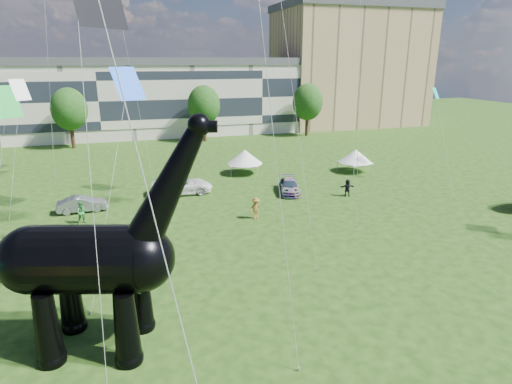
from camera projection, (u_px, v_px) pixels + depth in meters
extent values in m
plane|color=#16330C|center=(245.00, 353.00, 19.36)|extent=(220.00, 220.00, 0.00)
cube|color=beige|center=(100.00, 102.00, 72.00)|extent=(78.00, 11.00, 12.00)
cube|color=tan|center=(348.00, 69.00, 86.67)|extent=(28.00, 18.00, 22.00)
cylinder|color=#382314|center=(73.00, 137.00, 63.96)|extent=(0.56, 0.56, 3.20)
ellipsoid|color=#14380F|center=(69.00, 106.00, 62.56)|extent=(5.20, 5.20, 6.24)
cylinder|color=#382314|center=(205.00, 131.00, 69.54)|extent=(0.56, 0.56, 3.20)
ellipsoid|color=#14380F|center=(204.00, 102.00, 68.15)|extent=(5.20, 5.20, 6.24)
cylinder|color=#382314|center=(307.00, 126.00, 74.57)|extent=(0.56, 0.56, 3.20)
ellipsoid|color=#14380F|center=(308.00, 99.00, 73.18)|extent=(5.20, 5.20, 6.24)
cone|color=black|center=(47.00, 329.00, 18.25)|extent=(1.44, 1.44, 3.37)
sphere|color=black|center=(52.00, 358.00, 18.69)|extent=(1.23, 1.23, 1.23)
cone|color=black|center=(71.00, 298.00, 20.61)|extent=(1.44, 1.44, 3.37)
sphere|color=black|center=(74.00, 325.00, 21.05)|extent=(1.23, 1.23, 1.23)
cone|color=black|center=(127.00, 329.00, 18.30)|extent=(1.44, 1.44, 3.37)
sphere|color=black|center=(130.00, 358.00, 18.74)|extent=(1.23, 1.23, 1.23)
cone|color=black|center=(141.00, 298.00, 20.66)|extent=(1.44, 1.44, 3.37)
sphere|color=black|center=(143.00, 324.00, 21.10)|extent=(1.23, 1.23, 1.23)
cylinder|color=black|center=(88.00, 259.00, 18.66)|extent=(5.37, 4.22, 3.03)
sphere|color=black|center=(33.00, 259.00, 18.63)|extent=(3.03, 3.03, 3.03)
sphere|color=black|center=(142.00, 259.00, 18.69)|extent=(2.92, 2.92, 2.92)
cone|color=black|center=(169.00, 187.00, 17.75)|extent=(4.53, 2.79, 5.95)
sphere|color=black|center=(199.00, 125.00, 17.01)|extent=(0.94, 0.94, 0.94)
cylinder|color=black|center=(208.00, 127.00, 17.03)|extent=(0.89, 0.69, 0.49)
imported|color=slate|center=(82.00, 204.00, 37.21)|extent=(4.21, 1.68, 1.36)
imported|color=white|center=(182.00, 185.00, 42.24)|extent=(6.02, 2.82, 1.67)
imported|color=#595960|center=(289.00, 186.00, 42.53)|extent=(3.03, 4.94, 1.34)
cube|color=silver|center=(245.00, 164.00, 49.54)|extent=(4.05, 4.05, 0.13)
cone|color=silver|center=(245.00, 157.00, 49.28)|extent=(5.13, 5.13, 1.60)
cylinder|color=#999999|center=(231.00, 172.00, 48.32)|extent=(0.06, 0.06, 1.17)
cylinder|color=#999999|center=(257.00, 172.00, 48.25)|extent=(0.06, 0.06, 1.17)
cylinder|color=#999999|center=(233.00, 166.00, 51.17)|extent=(0.06, 0.06, 1.17)
cylinder|color=#999999|center=(258.00, 166.00, 51.10)|extent=(0.06, 0.06, 1.17)
cube|color=white|center=(355.00, 162.00, 50.50)|extent=(3.63, 3.63, 0.12)
cone|color=white|center=(356.00, 156.00, 50.26)|extent=(4.60, 4.60, 1.51)
cylinder|color=#999999|center=(354.00, 171.00, 48.82)|extent=(0.06, 0.06, 1.11)
cylinder|color=#999999|center=(372.00, 168.00, 50.16)|extent=(0.06, 0.06, 1.11)
cylinder|color=#999999|center=(338.00, 166.00, 51.16)|extent=(0.06, 0.06, 1.11)
cylinder|color=#999999|center=(355.00, 163.00, 52.50)|extent=(0.06, 0.06, 1.11)
imported|color=black|center=(347.00, 188.00, 41.43)|extent=(1.60, 0.61, 1.70)
imported|color=teal|center=(358.00, 159.00, 53.80)|extent=(0.47, 0.64, 1.64)
imported|color=brown|center=(256.00, 208.00, 35.46)|extent=(1.31, 0.92, 1.84)
imported|color=#34823B|center=(82.00, 213.00, 34.42)|extent=(1.02, 0.85, 1.87)
imported|color=#8E2345|center=(140.00, 238.00, 29.78)|extent=(0.94, 0.77, 1.65)
plane|color=white|center=(20.00, 90.00, 39.93)|extent=(2.12, 2.01, 1.92)
plane|color=green|center=(7.00, 102.00, 43.47)|extent=(3.27, 2.92, 3.21)
plane|color=#0BAC8D|center=(436.00, 93.00, 44.96)|extent=(1.36, 1.11, 1.14)
plane|color=blue|center=(128.00, 83.00, 25.73)|extent=(2.63, 2.19, 1.92)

